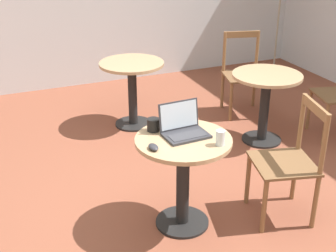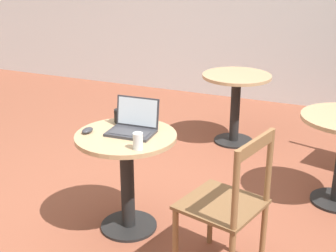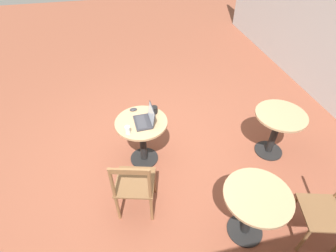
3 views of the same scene
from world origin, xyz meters
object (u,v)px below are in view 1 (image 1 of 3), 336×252
object	(u,v)px
cafe_table_mid	(266,93)
cafe_table_far	(132,80)
chair_mid_back	(243,74)
cafe_table_near	(183,164)
drinking_glass	(220,138)
mouse	(153,147)
laptop	(184,129)
chair_near_right	(289,162)
mug	(154,125)

from	to	relation	value
cafe_table_mid	cafe_table_far	size ratio (longest dim) A/B	1.00
cafe_table_mid	chair_mid_back	world-z (taller)	chair_mid_back
cafe_table_far	chair_mid_back	bearing A→B (deg)	-6.14
cafe_table_near	drinking_glass	bearing A→B (deg)	-45.09
drinking_glass	mouse	bearing A→B (deg)	165.15
drinking_glass	cafe_table_mid	bearing A→B (deg)	45.06
cafe_table_near	laptop	distance (m)	0.25
chair_near_right	mouse	distance (m)	1.06
chair_near_right	mouse	world-z (taller)	chair_near_right
mouse	chair_mid_back	bearing A→B (deg)	44.92
cafe_table_near	mug	bearing A→B (deg)	126.00
cafe_table_mid	drinking_glass	world-z (taller)	drinking_glass
cafe_table_far	mug	size ratio (longest dim) A/B	5.53
cafe_table_near	chair_mid_back	xyz separation A→B (m)	(1.51, 1.69, -0.05)
chair_mid_back	laptop	size ratio (longest dim) A/B	2.88
drinking_glass	chair_mid_back	bearing A→B (deg)	54.60
cafe_table_far	chair_near_right	bearing A→B (deg)	-75.56
chair_mid_back	mouse	bearing A→B (deg)	-135.08
chair_near_right	drinking_glass	bearing A→B (deg)	178.89
chair_near_right	chair_mid_back	world-z (taller)	same
cafe_table_mid	laptop	bearing A→B (deg)	-145.18
chair_mid_back	mug	size ratio (longest dim) A/B	7.11
mouse	drinking_glass	xyz separation A→B (m)	(0.43, -0.11, 0.04)
mouse	cafe_table_near	bearing A→B (deg)	15.69
cafe_table_near	chair_mid_back	bearing A→B (deg)	48.10
mouse	mug	bearing A→B (deg)	68.26
chair_near_right	laptop	size ratio (longest dim) A/B	2.88
cafe_table_mid	chair_near_right	size ratio (longest dim) A/B	0.78
laptop	cafe_table_far	bearing A→B (deg)	82.96
cafe_table_far	mouse	bearing A→B (deg)	-104.60
cafe_table_near	mouse	xyz separation A→B (m)	(-0.25, -0.07, 0.21)
chair_near_right	cafe_table_mid	bearing A→B (deg)	64.28
cafe_table_mid	chair_near_right	bearing A→B (deg)	-115.72
cafe_table_far	chair_near_right	size ratio (longest dim) A/B	0.78
cafe_table_far	mouse	size ratio (longest dim) A/B	7.04
mouse	drinking_glass	distance (m)	0.45
chair_near_right	laptop	xyz separation A→B (m)	(-0.74, 0.25, 0.30)
chair_near_right	chair_mid_back	size ratio (longest dim) A/B	1.00
cafe_table_near	mouse	world-z (taller)	mouse
cafe_table_mid	drinking_glass	size ratio (longest dim) A/B	6.72
drinking_glass	cafe_table_near	bearing A→B (deg)	134.91
chair_near_right	mug	xyz separation A→B (m)	(-0.91, 0.39, 0.30)
cafe_table_near	chair_near_right	world-z (taller)	chair_near_right
cafe_table_far	mouse	world-z (taller)	mouse
laptop	drinking_glass	distance (m)	0.29
chair_mid_back	mug	xyz separation A→B (m)	(-1.66, -1.49, 0.30)
cafe_table_mid	drinking_glass	bearing A→B (deg)	-134.94
cafe_table_near	cafe_table_mid	bearing A→B (deg)	35.86
cafe_table_near	chair_near_right	xyz separation A→B (m)	(0.77, -0.20, -0.05)
chair_near_right	mug	distance (m)	1.03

